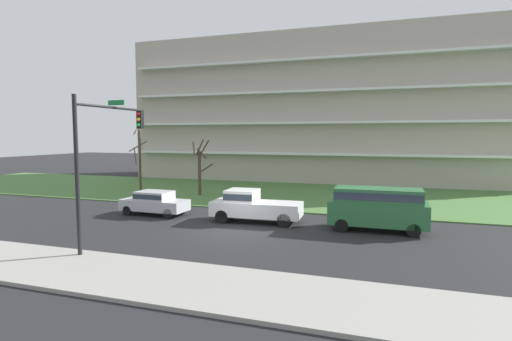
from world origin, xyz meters
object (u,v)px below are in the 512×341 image
Objects in this scene: tree_left at (200,168)px; traffic_signal_mast at (102,147)px; van_green_near_left at (378,206)px; sedan_silver_center_left at (155,202)px; tree_far_left at (140,160)px; pickup_white_center_right at (253,205)px.

traffic_signal_mast is (3.02, -16.00, 2.29)m from tree_left.
tree_left reaches higher than van_green_near_left.
van_green_near_left reaches higher than sedan_silver_center_left.
van_green_near_left is 0.75× the size of traffic_signal_mast.
sedan_silver_center_left is at bearing -0.06° from van_green_near_left.
traffic_signal_mast is at bearing 107.59° from sedan_silver_center_left.
tree_left is 0.94× the size of van_green_near_left.
tree_left is at bearing -82.45° from sedan_silver_center_left.
tree_far_left is at bearing 119.64° from traffic_signal_mast.
van_green_near_left is at bearing 32.29° from traffic_signal_mast.
traffic_signal_mast is (2.15, -7.52, 3.82)m from sedan_silver_center_left.
van_green_near_left is at bearing -22.03° from tree_far_left.
sedan_silver_center_left is 6.83m from pickup_white_center_right.
pickup_white_center_right is (6.83, -0.01, 0.14)m from sedan_silver_center_left.
tree_left is at bearing 100.69° from traffic_signal_mast.
tree_left is 8.66m from sedan_silver_center_left.
tree_left is 11.55m from pickup_white_center_right.
traffic_signal_mast is (9.12, -16.03, 1.66)m from tree_far_left.
tree_left is at bearing -50.21° from pickup_white_center_right.
tree_left is (6.10, -0.03, -0.63)m from tree_far_left.
traffic_signal_mast is (-11.91, -7.52, 3.30)m from van_green_near_left.
van_green_near_left is 1.17× the size of sedan_silver_center_left.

